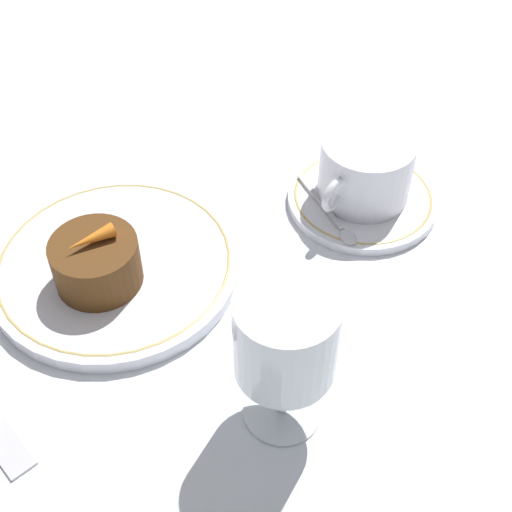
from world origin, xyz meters
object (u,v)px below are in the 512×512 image
Objects in this scene: coffee_cup at (366,167)px; dinner_plate at (117,264)px; wine_glass at (285,343)px; dessert_cake at (96,262)px.

dinner_plate is at bearing -28.55° from coffee_cup.
dessert_cake is at bearing -88.96° from wine_glass.
coffee_cup is 0.27m from wine_glass.
wine_glass is at bearing 84.12° from dinner_plate.
dinner_plate is 1.70× the size of wine_glass.
wine_glass is (0.02, 0.21, 0.08)m from dinner_plate.
dessert_cake is at bearing 15.11° from dinner_plate.
dinner_plate is 0.23m from wine_glass.
dessert_cake is at bearing -24.75° from coffee_cup.
coffee_cup is 0.87× the size of wine_glass.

